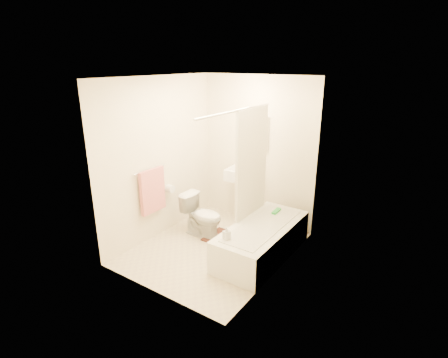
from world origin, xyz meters
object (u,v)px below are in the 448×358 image
Objects in this scene: toilet at (203,216)px; soap_bottle at (227,233)px; sink at (243,193)px; bathtub at (262,240)px; bath_mat at (228,239)px.

toilet is 1.07m from soap_bottle.
toilet is 0.66× the size of sink.
soap_bottle is (-0.19, -0.60, 0.31)m from bathtub.
soap_bottle reaches higher than bathtub.
sink is 0.62× the size of bathtub.
sink is at bearing 103.69° from bath_mat.
sink is 5.69× the size of soap_bottle.
soap_bottle is at bearing -71.44° from sink.
bath_mat is 3.77× the size of soap_bottle.
sink is 0.90m from bath_mat.
sink is 1.51× the size of bath_mat.
sink reaches higher than bath_mat.
soap_bottle is (0.62, -1.42, 0.04)m from sink.
toilet is 0.53m from bath_mat.
sink is at bearing 113.56° from soap_bottle.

